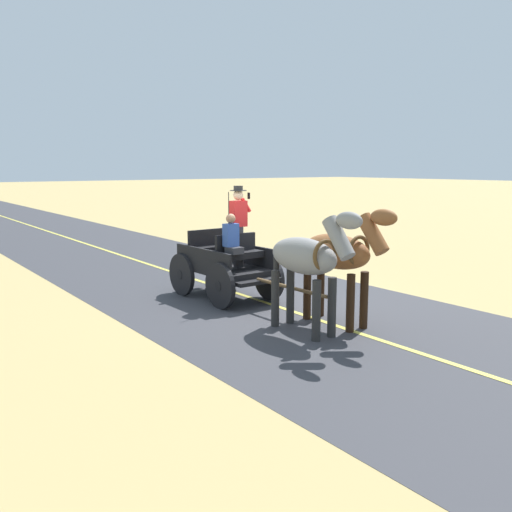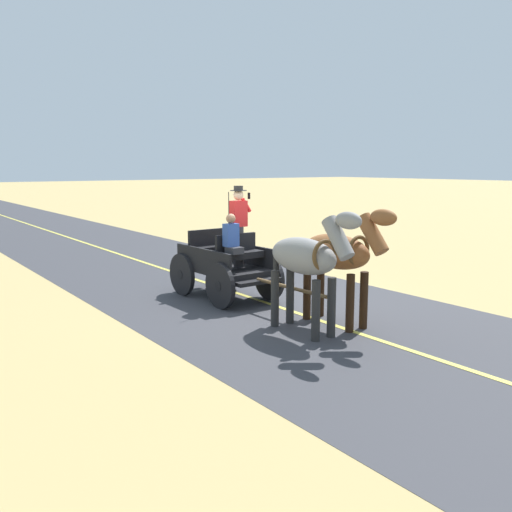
% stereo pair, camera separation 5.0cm
% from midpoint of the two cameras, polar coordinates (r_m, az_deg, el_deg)
% --- Properties ---
extents(ground_plane, '(200.00, 200.00, 0.00)m').
position_cam_midpoint_polar(ground_plane, '(12.10, 0.60, -4.75)').
color(ground_plane, tan).
extents(road_surface, '(6.27, 160.00, 0.01)m').
position_cam_midpoint_polar(road_surface, '(12.10, 0.60, -4.73)').
color(road_surface, '#38383D').
rests_on(road_surface, ground).
extents(road_centre_stripe, '(0.12, 160.00, 0.00)m').
position_cam_midpoint_polar(road_centre_stripe, '(12.09, 0.60, -4.71)').
color(road_centre_stripe, '#DBCC4C').
rests_on(road_centre_stripe, road_surface).
extents(horse_drawn_carriage, '(1.49, 4.51, 2.50)m').
position_cam_midpoint_polar(horse_drawn_carriage, '(12.32, -3.15, -0.63)').
color(horse_drawn_carriage, black).
rests_on(horse_drawn_carriage, ground).
extents(horse_near_side, '(0.64, 2.13, 2.21)m').
position_cam_midpoint_polar(horse_near_side, '(10.22, 8.51, 0.14)').
color(horse_near_side, brown).
rests_on(horse_near_side, ground).
extents(horse_off_side, '(0.59, 2.13, 2.21)m').
position_cam_midpoint_polar(horse_off_side, '(9.65, 5.17, -0.33)').
color(horse_off_side, gray).
rests_on(horse_off_side, ground).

